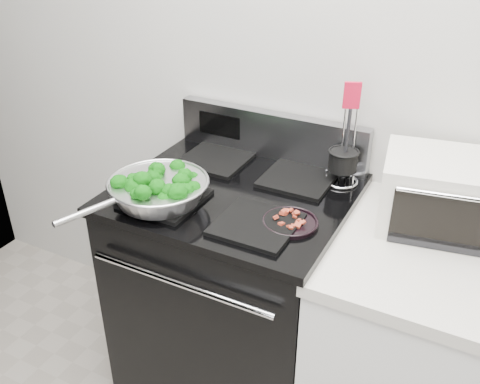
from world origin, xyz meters
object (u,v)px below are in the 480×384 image
Objects in this scene: gas_range at (235,293)px; utensil_holder at (343,166)px; toaster_oven at (447,194)px; skillet at (158,189)px; bacon_plate at (290,219)px.

utensil_holder reaches higher than gas_range.
utensil_holder is at bearing 35.35° from gas_range.
toaster_oven is at bearing -34.16° from utensil_holder.
skillet is at bearing -162.18° from utensil_holder.
bacon_plate is (0.26, -0.12, 0.48)m from gas_range.
skillet is 1.17× the size of toaster_oven.
utensil_holder is 0.37m from toaster_oven.
skillet is at bearing -169.21° from bacon_plate.
gas_range is at bearing -177.08° from toaster_oven.
utensil_holder is at bearing 60.04° from skillet.
gas_range is 0.88m from toaster_oven.
toaster_oven is at bearing 12.51° from gas_range.
toaster_oven is at bearing 32.64° from bacon_plate.
skillet is (-0.18, -0.20, 0.52)m from gas_range.
utensil_holder is (0.31, 0.22, 0.53)m from gas_range.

